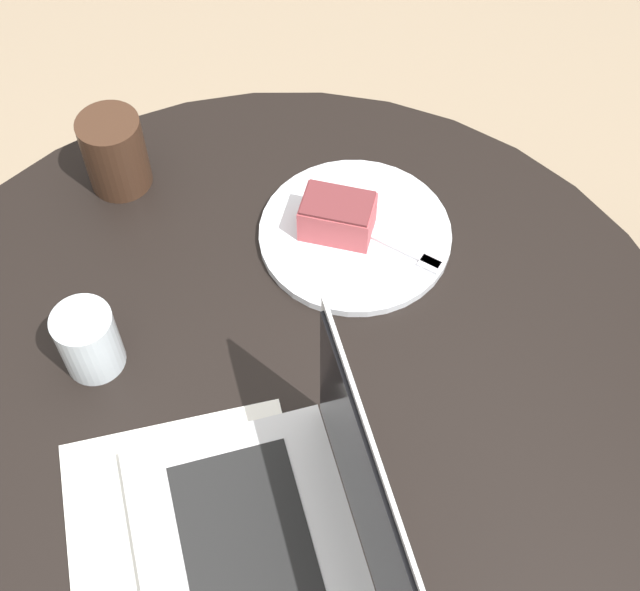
{
  "coord_description": "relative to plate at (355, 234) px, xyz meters",
  "views": [
    {
      "loc": [
        0.47,
        -0.1,
        1.67
      ],
      "look_at": [
        -0.1,
        0.08,
        0.79
      ],
      "focal_mm": 50.0,
      "sensor_mm": 36.0,
      "label": 1
    }
  ],
  "objects": [
    {
      "name": "ground_plane",
      "position": [
        0.2,
        -0.16,
        -0.75
      ],
      "size": [
        12.0,
        12.0,
        0.0
      ],
      "primitive_type": "plane",
      "color": "gray"
    },
    {
      "name": "water_glass",
      "position": [
        0.09,
        -0.36,
        0.04
      ],
      "size": [
        0.07,
        0.07,
        0.09
      ],
      "color": "silver",
      "rests_on": "dining_table"
    },
    {
      "name": "cake_slice",
      "position": [
        -0.01,
        -0.02,
        0.03
      ],
      "size": [
        0.1,
        0.11,
        0.06
      ],
      "rotation": [
        0.0,
        0.0,
        4.17
      ],
      "color": "#B74C51",
      "rests_on": "plate"
    },
    {
      "name": "fork",
      "position": [
        0.04,
        0.04,
        0.01
      ],
      "size": [
        0.14,
        0.13,
        0.0
      ],
      "rotation": [
        0.0,
        0.0,
        7.0
      ],
      "color": "silver",
      "rests_on": "plate"
    },
    {
      "name": "laptop",
      "position": [
        0.4,
        -0.21,
        0.04
      ],
      "size": [
        0.35,
        0.25,
        0.24
      ],
      "rotation": [
        0.0,
        0.0,
        9.4
      ],
      "color": "silver",
      "rests_on": "dining_table"
    },
    {
      "name": "plate",
      "position": [
        0.0,
        0.0,
        0.0
      ],
      "size": [
        0.25,
        0.25,
        0.01
      ],
      "color": "silver",
      "rests_on": "dining_table"
    },
    {
      "name": "coffee_glass",
      "position": [
        -0.19,
        -0.28,
        0.05
      ],
      "size": [
        0.08,
        0.08,
        0.11
      ],
      "color": "#3D2619",
      "rests_on": "dining_table"
    },
    {
      "name": "paper_document",
      "position": [
        0.36,
        -0.3,
        -0.0
      ],
      "size": [
        0.36,
        0.27,
        0.0
      ],
      "rotation": [
        0.0,
        0.0,
        -0.06
      ],
      "color": "white",
      "rests_on": "dining_table"
    },
    {
      "name": "dining_table",
      "position": [
        0.2,
        -0.16,
        -0.15
      ],
      "size": [
        1.03,
        1.03,
        0.75
      ],
      "color": "black",
      "rests_on": "ground_plane"
    }
  ]
}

